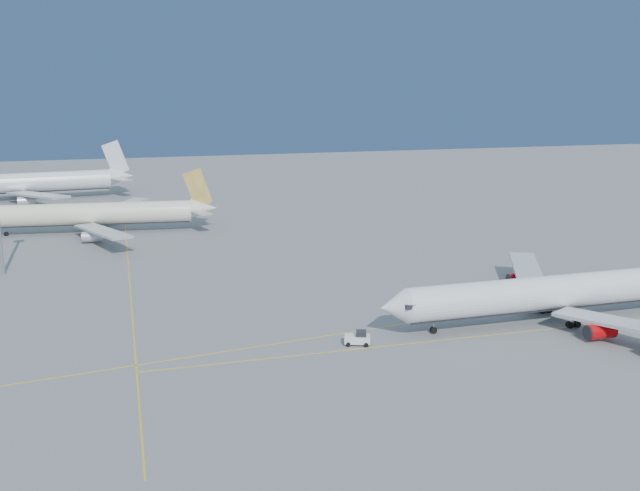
{
  "coord_description": "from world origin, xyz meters",
  "views": [
    {
      "loc": [
        -40.5,
        -101.21,
        36.0
      ],
      "look_at": [
        -6.55,
        19.07,
        7.0
      ],
      "focal_mm": 40.0,
      "sensor_mm": 36.0,
      "label": 1
    }
  ],
  "objects_px": {
    "airliner_third": "(25,183)",
    "pushback_tug": "(358,338)",
    "airliner_virgin": "(563,292)",
    "airliner_etihad": "(96,214)"
  },
  "relations": [
    {
      "from": "airliner_third",
      "to": "pushback_tug",
      "type": "xyz_separation_m",
      "value": [
        58.82,
        -144.52,
        -4.41
      ]
    },
    {
      "from": "airliner_virgin",
      "to": "airliner_third",
      "type": "bearing_deg",
      "value": 122.25
    },
    {
      "from": "airliner_virgin",
      "to": "airliner_third",
      "type": "height_order",
      "value": "airliner_third"
    },
    {
      "from": "pushback_tug",
      "to": "airliner_third",
      "type": "bearing_deg",
      "value": 131.31
    },
    {
      "from": "airliner_etihad",
      "to": "airliner_third",
      "type": "xyz_separation_m",
      "value": [
        -22.06,
        56.25,
        0.69
      ]
    },
    {
      "from": "airliner_third",
      "to": "pushback_tug",
      "type": "bearing_deg",
      "value": -73.38
    },
    {
      "from": "airliner_etihad",
      "to": "airliner_third",
      "type": "relative_size",
      "value": 0.89
    },
    {
      "from": "airliner_etihad",
      "to": "pushback_tug",
      "type": "bearing_deg",
      "value": -61.32
    },
    {
      "from": "airliner_virgin",
      "to": "pushback_tug",
      "type": "height_order",
      "value": "airliner_virgin"
    },
    {
      "from": "airliner_etihad",
      "to": "pushback_tug",
      "type": "relative_size",
      "value": 14.82
    }
  ]
}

